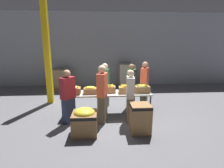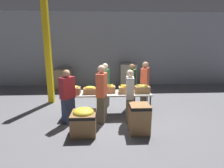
% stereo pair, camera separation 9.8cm
% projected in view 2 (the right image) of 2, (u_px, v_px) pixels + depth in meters
% --- Properties ---
extents(ground_plane, '(30.00, 30.00, 0.00)m').
position_uv_depth(ground_plane, '(108.00, 114.00, 5.90)').
color(ground_plane, slate).
extents(wall_back, '(16.00, 0.08, 4.00)m').
position_uv_depth(wall_back, '(106.00, 50.00, 9.70)').
color(wall_back, '#9399A3').
rests_on(wall_back, ground_plane).
extents(sorting_table, '(2.77, 0.75, 0.74)m').
position_uv_depth(sorting_table, '(108.00, 94.00, 5.75)').
color(sorting_table, beige).
rests_on(sorting_table, ground_plane).
extents(banana_box_0, '(0.46, 0.33, 0.27)m').
position_uv_depth(banana_box_0, '(73.00, 90.00, 5.57)').
color(banana_box_0, olive).
rests_on(banana_box_0, sorting_table).
extents(banana_box_1, '(0.42, 0.28, 0.25)m').
position_uv_depth(banana_box_1, '(90.00, 90.00, 5.61)').
color(banana_box_1, '#A37A4C').
rests_on(banana_box_1, sorting_table).
extents(banana_box_2, '(0.43, 0.30, 0.28)m').
position_uv_depth(banana_box_2, '(109.00, 89.00, 5.75)').
color(banana_box_2, olive).
rests_on(banana_box_2, sorting_table).
extents(banana_box_3, '(0.47, 0.31, 0.28)m').
position_uv_depth(banana_box_3, '(126.00, 89.00, 5.67)').
color(banana_box_3, '#A37A4C').
rests_on(banana_box_3, sorting_table).
extents(banana_box_4, '(0.47, 0.28, 0.29)m').
position_uv_depth(banana_box_4, '(142.00, 89.00, 5.70)').
color(banana_box_4, '#A37A4C').
rests_on(banana_box_4, sorting_table).
extents(volunteer_0, '(0.41, 0.48, 1.60)m').
position_uv_depth(volunteer_0, '(131.00, 86.00, 6.49)').
color(volunteer_0, '#6B604C').
rests_on(volunteer_0, ground_plane).
extents(volunteer_1, '(0.43, 0.47, 1.59)m').
position_uv_depth(volunteer_1, '(68.00, 97.00, 5.11)').
color(volunteer_1, '#2D3856').
rests_on(volunteer_1, ground_plane).
extents(volunteer_2, '(0.40, 0.51, 1.69)m').
position_uv_depth(volunteer_2, '(145.00, 85.00, 6.39)').
color(volunteer_2, '#6B604C').
rests_on(volunteer_2, ground_plane).
extents(volunteer_3, '(0.34, 0.50, 1.72)m').
position_uv_depth(volunteer_3, '(102.00, 95.00, 5.12)').
color(volunteer_3, '#6B604C').
rests_on(volunteer_3, ground_plane).
extents(volunteer_4, '(0.36, 0.49, 1.64)m').
position_uv_depth(volunteer_4, '(105.00, 86.00, 6.36)').
color(volunteer_4, '#6B604C').
rests_on(volunteer_4, ground_plane).
extents(volunteer_5, '(0.25, 0.44, 1.58)m').
position_uv_depth(volunteer_5, '(130.00, 96.00, 5.18)').
color(volunteer_5, '#6B604C').
rests_on(volunteer_5, ground_plane).
extents(donation_bin_0, '(0.63, 0.63, 0.70)m').
position_uv_depth(donation_bin_0, '(84.00, 120.00, 4.53)').
color(donation_bin_0, olive).
rests_on(donation_bin_0, ground_plane).
extents(donation_bin_1, '(0.52, 0.52, 0.77)m').
position_uv_depth(donation_bin_1, '(139.00, 117.00, 4.59)').
color(donation_bin_1, olive).
rests_on(donation_bin_1, ground_plane).
extents(support_pillar, '(0.21, 0.21, 4.00)m').
position_uv_depth(support_pillar, '(48.00, 52.00, 6.69)').
color(support_pillar, yellow).
rests_on(support_pillar, ground_plane).
extents(pallet_stack_0, '(0.92, 0.92, 1.29)m').
position_uv_depth(pallet_stack_0, '(128.00, 76.00, 9.47)').
color(pallet_stack_0, olive).
rests_on(pallet_stack_0, ground_plane).
extents(pallet_stack_1, '(0.95, 0.95, 1.04)m').
position_uv_depth(pallet_stack_1, '(63.00, 79.00, 9.28)').
color(pallet_stack_1, olive).
rests_on(pallet_stack_1, ground_plane).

